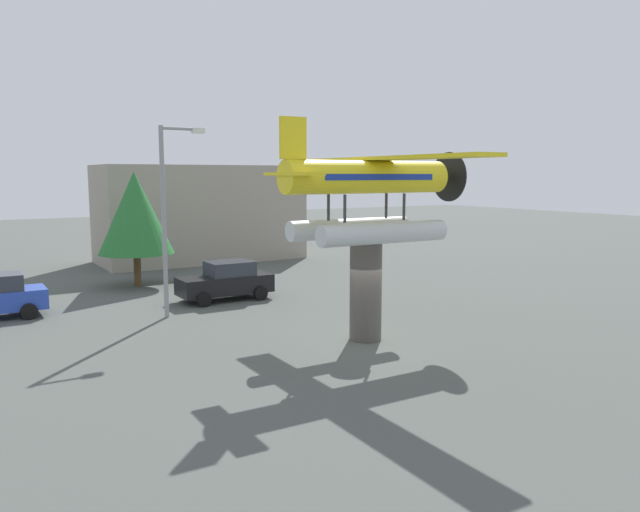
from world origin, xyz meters
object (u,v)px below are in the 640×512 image
(display_pedestal, at_px, (366,291))
(car_mid_black, at_px, (226,281))
(tree_east, at_px, (135,213))
(floatplane_monument, at_px, (370,191))
(streetlight_primary, at_px, (169,207))
(storefront_building, at_px, (201,213))

(display_pedestal, relative_size, car_mid_black, 0.82)
(tree_east, bearing_deg, floatplane_monument, -74.29)
(car_mid_black, bearing_deg, tree_east, -66.05)
(streetlight_primary, bearing_deg, display_pedestal, -56.04)
(storefront_building, bearing_deg, car_mid_black, -106.12)
(car_mid_black, height_order, tree_east, tree_east)
(car_mid_black, height_order, storefront_building, storefront_building)
(car_mid_black, height_order, streetlight_primary, streetlight_primary)
(floatplane_monument, relative_size, streetlight_primary, 1.38)
(floatplane_monument, xyz_separation_m, storefront_building, (2.24, 22.00, -1.97))
(streetlight_primary, xyz_separation_m, tree_east, (0.69, 7.57, -0.65))
(floatplane_monument, distance_m, car_mid_black, 9.90)
(floatplane_monument, height_order, tree_east, floatplane_monument)
(display_pedestal, bearing_deg, car_mid_black, 99.25)
(display_pedestal, xyz_separation_m, car_mid_black, (-1.44, 8.82, -0.84))
(floatplane_monument, distance_m, streetlight_primary, 8.37)
(display_pedestal, xyz_separation_m, tree_east, (-3.93, 14.43, 2.03))
(streetlight_primary, height_order, storefront_building, streetlight_primary)
(car_mid_black, distance_m, tree_east, 6.78)
(floatplane_monument, bearing_deg, streetlight_primary, 125.42)
(streetlight_primary, height_order, tree_east, streetlight_primary)
(streetlight_primary, distance_m, tree_east, 7.63)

